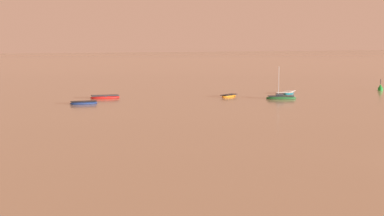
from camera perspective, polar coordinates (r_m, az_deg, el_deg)
rowboat_moored_1 at (r=88.51m, az=-9.05°, el=1.12°), size 4.91×2.41×0.74m
rowboat_moored_2 at (r=96.34m, az=10.03°, el=1.57°), size 4.34×3.92×0.69m
rowboat_moored_4 at (r=89.97m, az=3.87°, el=1.26°), size 3.83×2.77×0.58m
sailboat_moored_2 at (r=87.62m, az=9.26°, el=1.08°), size 4.95×3.46×5.37m
rowboat_moored_5 at (r=80.96m, az=-11.22°, el=0.51°), size 4.11×1.85×0.63m
channel_buoy at (r=107.46m, az=19.04°, el=1.99°), size 0.90×0.90×2.30m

